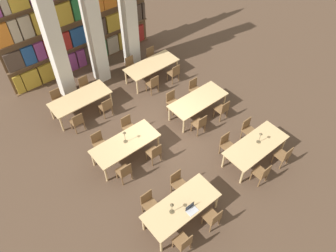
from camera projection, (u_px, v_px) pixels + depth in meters
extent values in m
plane|color=#4C3828|center=(163.00, 134.00, 12.13)|extent=(40.00, 40.00, 0.00)
cube|color=brown|center=(75.00, 7.00, 13.03)|extent=(6.75, 0.06, 5.50)
cube|color=brown|center=(87.00, 63.00, 15.04)|extent=(6.75, 0.35, 0.03)
cube|color=#B7932D|center=(19.00, 84.00, 13.36)|extent=(0.31, 0.20, 0.84)
cube|color=#B7932D|center=(31.00, 79.00, 13.59)|extent=(0.67, 0.20, 0.84)
cube|color=#B7932D|center=(47.00, 72.00, 13.89)|extent=(0.61, 0.20, 0.84)
cube|color=#47382D|center=(58.00, 67.00, 14.12)|extent=(0.39, 0.20, 0.84)
cube|color=#84387A|center=(70.00, 62.00, 14.36)|extent=(0.59, 0.20, 0.84)
cube|color=#84387A|center=(81.00, 58.00, 14.59)|extent=(0.38, 0.20, 0.84)
cube|color=#47382D|center=(89.00, 54.00, 14.78)|extent=(0.44, 0.20, 0.84)
cube|color=#236B38|center=(100.00, 50.00, 15.02)|extent=(0.61, 0.20, 0.84)
cube|color=tan|center=(112.00, 44.00, 15.31)|extent=(0.57, 0.20, 0.84)
cube|color=#B7932D|center=(121.00, 40.00, 15.53)|extent=(0.34, 0.20, 0.84)
cube|color=navy|center=(129.00, 37.00, 15.72)|extent=(0.43, 0.20, 0.84)
cube|color=maroon|center=(138.00, 33.00, 15.95)|extent=(0.56, 0.20, 0.84)
cube|color=brown|center=(83.00, 42.00, 14.23)|extent=(6.75, 0.35, 0.03)
cube|color=#47382D|center=(14.00, 61.00, 12.64)|extent=(0.65, 0.20, 0.78)
cube|color=navy|center=(28.00, 55.00, 12.90)|extent=(0.47, 0.20, 0.78)
cube|color=#84387A|center=(40.00, 51.00, 13.10)|extent=(0.38, 0.20, 0.78)
cube|color=maroon|center=(51.00, 46.00, 13.32)|extent=(0.59, 0.20, 0.78)
cube|color=maroon|center=(65.00, 41.00, 13.58)|extent=(0.46, 0.20, 0.78)
cube|color=navy|center=(78.00, 36.00, 13.84)|extent=(0.64, 0.20, 0.78)
cube|color=#236B38|center=(88.00, 32.00, 14.06)|extent=(0.31, 0.20, 0.78)
cube|color=tan|center=(94.00, 29.00, 14.19)|extent=(0.25, 0.20, 0.78)
cube|color=#47382D|center=(101.00, 27.00, 14.34)|extent=(0.37, 0.20, 0.78)
cube|color=#B7932D|center=(113.00, 22.00, 14.60)|extent=(0.67, 0.20, 0.78)
cube|color=maroon|center=(125.00, 17.00, 14.89)|extent=(0.59, 0.20, 0.78)
cube|color=#47382D|center=(136.00, 13.00, 15.15)|extent=(0.49, 0.20, 0.78)
cube|color=#47382D|center=(143.00, 10.00, 15.31)|extent=(0.13, 0.20, 0.78)
cube|color=brown|center=(77.00, 19.00, 13.42)|extent=(6.75, 0.35, 0.03)
cube|color=orange|center=(1.00, 35.00, 11.78)|extent=(0.57, 0.20, 0.87)
cube|color=tan|center=(14.00, 31.00, 11.99)|extent=(0.32, 0.20, 0.87)
cube|color=tan|center=(25.00, 27.00, 12.17)|extent=(0.44, 0.20, 0.87)
cube|color=#B7932D|center=(39.00, 22.00, 12.41)|extent=(0.51, 0.20, 0.87)
cube|color=tan|center=(51.00, 18.00, 12.61)|extent=(0.33, 0.20, 0.87)
cube|color=#B7932D|center=(63.00, 14.00, 12.83)|extent=(0.67, 0.20, 0.87)
cube|color=#236B38|center=(80.00, 8.00, 13.15)|extent=(0.65, 0.20, 0.87)
cube|color=orange|center=(95.00, 3.00, 13.45)|extent=(0.68, 0.20, 0.87)
cube|color=tan|center=(3.00, 3.00, 11.18)|extent=(0.25, 0.20, 0.85)
cube|color=beige|center=(50.00, 29.00, 11.44)|extent=(0.54, 0.54, 6.00)
cube|color=beige|center=(91.00, 14.00, 12.14)|extent=(0.54, 0.54, 6.00)
cube|color=beige|center=(127.00, 1.00, 12.84)|extent=(0.54, 0.54, 6.00)
cube|color=tan|center=(181.00, 206.00, 9.32)|extent=(2.30, 0.98, 0.04)
cylinder|color=tan|center=(161.00, 245.00, 8.92)|extent=(0.07, 0.07, 0.70)
cylinder|color=tan|center=(217.00, 201.00, 9.84)|extent=(0.07, 0.07, 0.70)
cylinder|color=tan|center=(143.00, 224.00, 9.35)|extent=(0.07, 0.07, 0.70)
cylinder|color=tan|center=(198.00, 183.00, 10.27)|extent=(0.07, 0.07, 0.70)
cylinder|color=brown|center=(173.00, 244.00, 9.09)|extent=(0.04, 0.04, 0.41)
cylinder|color=brown|center=(182.00, 236.00, 9.24)|extent=(0.04, 0.04, 0.41)
cylinder|color=brown|center=(190.00, 245.00, 9.06)|extent=(0.04, 0.04, 0.41)
cube|color=brown|center=(182.00, 241.00, 8.91)|extent=(0.42, 0.40, 0.04)
cube|color=brown|center=(187.00, 243.00, 8.64)|extent=(0.40, 0.03, 0.42)
cylinder|color=brown|center=(159.00, 209.00, 9.81)|extent=(0.04, 0.04, 0.41)
cylinder|color=brown|center=(149.00, 216.00, 9.65)|extent=(0.04, 0.04, 0.41)
cylinder|color=brown|center=(152.00, 202.00, 9.98)|extent=(0.04, 0.04, 0.41)
cylinder|color=brown|center=(142.00, 208.00, 9.83)|extent=(0.04, 0.04, 0.41)
cube|color=brown|center=(150.00, 205.00, 9.65)|extent=(0.42, 0.40, 0.04)
cube|color=brown|center=(146.00, 197.00, 9.58)|extent=(0.40, 0.03, 0.42)
cylinder|color=brown|center=(202.00, 220.00, 9.57)|extent=(0.04, 0.04, 0.41)
cylinder|color=brown|center=(211.00, 213.00, 9.73)|extent=(0.04, 0.04, 0.41)
cylinder|color=brown|center=(210.00, 229.00, 9.40)|extent=(0.04, 0.04, 0.41)
cylinder|color=brown|center=(219.00, 221.00, 9.55)|extent=(0.04, 0.04, 0.41)
cube|color=brown|center=(211.00, 217.00, 9.39)|extent=(0.42, 0.40, 0.04)
cube|color=brown|center=(217.00, 218.00, 9.13)|extent=(0.40, 0.03, 0.42)
cylinder|color=brown|center=(187.00, 189.00, 10.29)|extent=(0.04, 0.04, 0.41)
cylinder|color=brown|center=(178.00, 195.00, 10.14)|extent=(0.04, 0.04, 0.41)
cylinder|color=brown|center=(180.00, 182.00, 10.47)|extent=(0.04, 0.04, 0.41)
cylinder|color=brown|center=(171.00, 188.00, 10.32)|extent=(0.04, 0.04, 0.41)
cube|color=brown|center=(179.00, 184.00, 10.14)|extent=(0.42, 0.40, 0.04)
cube|color=brown|center=(176.00, 176.00, 10.06)|extent=(0.40, 0.03, 0.42)
cylinder|color=brown|center=(172.00, 212.00, 9.16)|extent=(0.14, 0.14, 0.01)
cylinder|color=brown|center=(172.00, 208.00, 9.02)|extent=(0.02, 0.02, 0.37)
cone|color=brown|center=(172.00, 204.00, 8.86)|extent=(0.11, 0.11, 0.07)
cube|color=silver|center=(192.00, 211.00, 9.18)|extent=(0.32, 0.22, 0.01)
cube|color=black|center=(190.00, 206.00, 9.16)|extent=(0.32, 0.01, 0.20)
cube|color=tan|center=(256.00, 145.00, 10.83)|extent=(2.30, 0.98, 0.04)
cylinder|color=tan|center=(242.00, 176.00, 10.43)|extent=(0.07, 0.07, 0.70)
cylinder|color=tan|center=(284.00, 144.00, 11.35)|extent=(0.07, 0.07, 0.70)
cylinder|color=tan|center=(223.00, 161.00, 10.86)|extent=(0.07, 0.07, 0.70)
cylinder|color=tan|center=(265.00, 130.00, 11.78)|extent=(0.07, 0.07, 0.70)
cylinder|color=brown|center=(251.00, 176.00, 10.61)|extent=(0.04, 0.04, 0.41)
cylinder|color=brown|center=(258.00, 170.00, 10.77)|extent=(0.04, 0.04, 0.41)
cylinder|color=brown|center=(259.00, 183.00, 10.43)|extent=(0.04, 0.04, 0.41)
cylinder|color=brown|center=(266.00, 177.00, 10.59)|extent=(0.04, 0.04, 0.41)
cube|color=brown|center=(260.00, 173.00, 10.43)|extent=(0.42, 0.40, 0.04)
cube|color=brown|center=(266.00, 172.00, 10.17)|extent=(0.40, 0.03, 0.42)
cylinder|color=brown|center=(234.00, 151.00, 11.33)|extent=(0.04, 0.04, 0.41)
cylinder|color=brown|center=(227.00, 156.00, 11.18)|extent=(0.04, 0.04, 0.41)
cylinder|color=brown|center=(227.00, 145.00, 11.51)|extent=(0.04, 0.04, 0.41)
cylinder|color=brown|center=(220.00, 150.00, 11.35)|extent=(0.04, 0.04, 0.41)
cube|color=brown|center=(228.00, 146.00, 11.17)|extent=(0.42, 0.40, 0.04)
cube|color=brown|center=(225.00, 138.00, 11.10)|extent=(0.40, 0.03, 0.42)
cylinder|color=brown|center=(273.00, 159.00, 11.09)|extent=(0.04, 0.04, 0.41)
cylinder|color=brown|center=(279.00, 154.00, 11.24)|extent=(0.04, 0.04, 0.41)
cylinder|color=brown|center=(281.00, 165.00, 10.91)|extent=(0.04, 0.04, 0.41)
cylinder|color=brown|center=(287.00, 160.00, 11.06)|extent=(0.04, 0.04, 0.41)
cube|color=brown|center=(282.00, 155.00, 10.91)|extent=(0.42, 0.40, 0.04)
cube|color=brown|center=(288.00, 154.00, 10.64)|extent=(0.40, 0.03, 0.42)
cylinder|color=brown|center=(255.00, 135.00, 11.81)|extent=(0.04, 0.04, 0.41)
cylinder|color=brown|center=(248.00, 140.00, 11.65)|extent=(0.04, 0.04, 0.41)
cylinder|color=brown|center=(248.00, 130.00, 11.98)|extent=(0.04, 0.04, 0.41)
cylinder|color=brown|center=(241.00, 135.00, 11.83)|extent=(0.04, 0.04, 0.41)
cube|color=brown|center=(249.00, 131.00, 11.65)|extent=(0.42, 0.40, 0.04)
cube|color=brown|center=(246.00, 123.00, 11.58)|extent=(0.40, 0.03, 0.42)
cylinder|color=brown|center=(258.00, 142.00, 10.89)|extent=(0.14, 0.14, 0.01)
cylinder|color=brown|center=(260.00, 138.00, 10.74)|extent=(0.02, 0.02, 0.38)
cone|color=brown|center=(261.00, 133.00, 10.58)|extent=(0.11, 0.11, 0.07)
cube|color=tan|center=(125.00, 143.00, 10.89)|extent=(2.30, 0.98, 0.04)
cylinder|color=tan|center=(106.00, 174.00, 10.49)|extent=(0.07, 0.07, 0.70)
cylinder|color=tan|center=(158.00, 142.00, 11.41)|extent=(0.07, 0.07, 0.70)
cylinder|color=tan|center=(93.00, 159.00, 10.91)|extent=(0.07, 0.07, 0.70)
cylinder|color=tan|center=(144.00, 129.00, 11.83)|extent=(0.07, 0.07, 0.70)
cylinder|color=brown|center=(117.00, 175.00, 10.66)|extent=(0.04, 0.04, 0.41)
cylinder|color=brown|center=(126.00, 169.00, 10.81)|extent=(0.04, 0.04, 0.41)
cylinder|color=brown|center=(123.00, 181.00, 10.48)|extent=(0.04, 0.04, 0.41)
cylinder|color=brown|center=(132.00, 175.00, 10.63)|extent=(0.04, 0.04, 0.41)
cube|color=brown|center=(123.00, 171.00, 10.48)|extent=(0.42, 0.40, 0.04)
cube|color=brown|center=(126.00, 171.00, 10.21)|extent=(0.40, 0.03, 0.42)
cylinder|color=brown|center=(108.00, 149.00, 11.37)|extent=(0.04, 0.04, 0.41)
cylinder|color=brown|center=(99.00, 154.00, 11.22)|extent=(0.04, 0.04, 0.41)
cylinder|color=brown|center=(103.00, 143.00, 11.55)|extent=(0.04, 0.04, 0.41)
cylinder|color=brown|center=(94.00, 148.00, 11.40)|extent=(0.04, 0.04, 0.41)
cube|color=brown|center=(100.00, 145.00, 11.22)|extent=(0.42, 0.40, 0.04)
cube|color=brown|center=(96.00, 137.00, 11.15)|extent=(0.40, 0.03, 0.42)
cylinder|color=brown|center=(146.00, 156.00, 11.17)|extent=(0.04, 0.04, 0.41)
cylinder|color=brown|center=(155.00, 151.00, 11.33)|extent=(0.04, 0.04, 0.41)
cylinder|color=brown|center=(152.00, 162.00, 11.00)|extent=(0.04, 0.04, 0.41)
cylinder|color=brown|center=(161.00, 157.00, 11.15)|extent=(0.04, 0.04, 0.41)
cube|color=brown|center=(153.00, 152.00, 11.00)|extent=(0.42, 0.40, 0.04)
cube|color=brown|center=(157.00, 151.00, 10.73)|extent=(0.40, 0.03, 0.42)
cylinder|color=brown|center=(137.00, 133.00, 11.89)|extent=(0.04, 0.04, 0.41)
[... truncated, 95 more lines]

